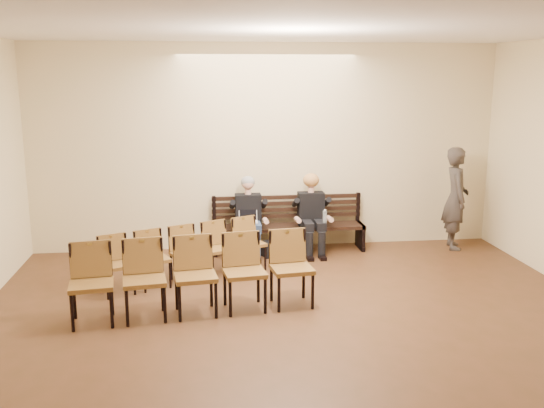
# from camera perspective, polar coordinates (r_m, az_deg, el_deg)

# --- Properties ---
(ground) EXTENTS (10.00, 10.00, 0.00)m
(ground) POSITION_cam_1_polar(r_m,az_deg,el_deg) (6.17, 5.01, -16.85)
(ground) COLOR #55301D
(ground) RESTS_ON ground
(room_walls) EXTENTS (8.02, 10.01, 3.51)m
(room_walls) POSITION_cam_1_polar(r_m,az_deg,el_deg) (6.18, 3.94, 7.95)
(room_walls) COLOR beige
(room_walls) RESTS_ON ground
(bench) EXTENTS (2.60, 0.90, 0.45)m
(bench) POSITION_cam_1_polar(r_m,az_deg,el_deg) (10.41, 1.58, -3.22)
(bench) COLOR black
(bench) RESTS_ON ground
(seated_man) EXTENTS (0.53, 0.74, 1.28)m
(seated_man) POSITION_cam_1_polar(r_m,az_deg,el_deg) (10.11, -2.21, -1.25)
(seated_man) COLOR black
(seated_man) RESTS_ON ground
(seated_woman) EXTENTS (0.54, 0.75, 1.26)m
(seated_woman) POSITION_cam_1_polar(r_m,az_deg,el_deg) (10.25, 3.77, -1.16)
(seated_woman) COLOR black
(seated_woman) RESTS_ON ground
(laptop) EXTENTS (0.31, 0.24, 0.22)m
(laptop) POSITION_cam_1_polar(r_m,az_deg,el_deg) (9.96, -2.21, -1.93)
(laptop) COLOR silver
(laptop) RESTS_ON bench
(water_bottle) EXTENTS (0.08, 0.08, 0.22)m
(water_bottle) POSITION_cam_1_polar(r_m,az_deg,el_deg) (10.03, 4.99, -1.87)
(water_bottle) COLOR silver
(water_bottle) RESTS_ON bench
(bag) EXTENTS (0.41, 0.35, 0.25)m
(bag) POSITION_cam_1_polar(r_m,az_deg,el_deg) (10.14, 0.07, -4.21)
(bag) COLOR black
(bag) RESTS_ON ground
(passerby) EXTENTS (0.62, 0.82, 2.04)m
(passerby) POSITION_cam_1_polar(r_m,az_deg,el_deg) (10.88, 16.95, 1.21)
(passerby) COLOR #3A342F
(passerby) RESTS_ON ground
(chair_row_front) EXTENTS (2.47, 1.41, 0.82)m
(chair_row_front) POSITION_cam_1_polar(r_m,az_deg,el_deg) (8.96, -8.01, -4.69)
(chair_row_front) COLOR brown
(chair_row_front) RESTS_ON ground
(chair_row_back) EXTENTS (3.07, 0.90, 0.99)m
(chair_row_back) POSITION_cam_1_polar(r_m,az_deg,el_deg) (7.71, -7.22, -6.80)
(chair_row_back) COLOR brown
(chair_row_back) RESTS_ON ground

